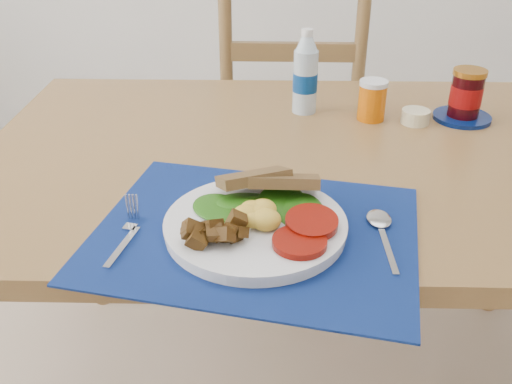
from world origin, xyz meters
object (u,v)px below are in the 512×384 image
jam_on_saucer (465,98)px  breakfast_plate (252,222)px  chair_far (290,91)px  juice_glass (372,101)px  water_bottle (305,76)px

jam_on_saucer → breakfast_plate: bearing=-134.0°
chair_far → jam_on_saucer: (0.38, -0.56, 0.18)m
chair_far → juice_glass: 0.61m
chair_far → water_bottle: 0.56m
water_bottle → jam_on_saucer: water_bottle is taller
juice_glass → chair_far: bearing=106.7°
breakfast_plate → juice_glass: size_ratio=3.29×
breakfast_plate → water_bottle: (0.11, 0.54, 0.06)m
chair_far → jam_on_saucer: chair_far is taller
jam_on_saucer → chair_far: bearing=124.5°
water_bottle → juice_glass: water_bottle is taller
juice_glass → jam_on_saucer: bearing=1.0°
juice_glass → jam_on_saucer: 0.22m
juice_glass → breakfast_plate: bearing=-118.2°
chair_far → juice_glass: chair_far is taller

